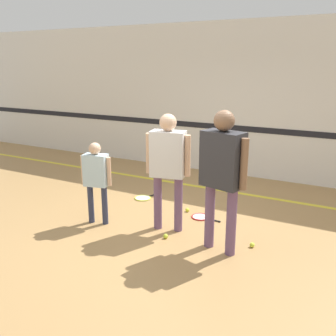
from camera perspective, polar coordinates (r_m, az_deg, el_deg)
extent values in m
plane|color=#A87F4C|center=(5.47, -0.31, -9.74)|extent=(16.00, 16.00, 0.00)
cube|color=silver|center=(8.05, 11.21, 10.02)|extent=(16.00, 0.06, 3.20)
cube|color=black|center=(8.09, 10.93, 5.94)|extent=(16.00, 0.01, 0.12)
cube|color=yellow|center=(7.27, 7.75, -3.30)|extent=(14.40, 0.10, 0.01)
cylinder|color=#6B4C70|center=(5.45, -1.56, -5.20)|extent=(0.12, 0.12, 0.81)
cylinder|color=#6B4C70|center=(5.37, 1.59, -5.52)|extent=(0.12, 0.12, 0.81)
cube|color=silver|center=(5.19, 0.00, 2.16)|extent=(0.52, 0.36, 0.64)
sphere|color=#DBAD89|center=(5.11, 0.00, 6.96)|extent=(0.24, 0.24, 0.24)
cylinder|color=#DBAD89|center=(5.27, -2.92, 2.26)|extent=(0.08, 0.08, 0.58)
cylinder|color=#DBAD89|center=(5.13, 3.00, 1.86)|extent=(0.08, 0.08, 0.58)
cylinder|color=#2D334C|center=(5.80, -11.67, -5.35)|extent=(0.09, 0.09, 0.60)
cylinder|color=#2D334C|center=(5.70, -9.62, -5.59)|extent=(0.09, 0.09, 0.60)
cube|color=silver|center=(5.58, -10.93, -0.32)|extent=(0.38, 0.27, 0.47)
sphere|color=#DBAD89|center=(5.50, -11.10, 2.93)|extent=(0.17, 0.17, 0.17)
cylinder|color=#DBAD89|center=(5.67, -12.80, -0.23)|extent=(0.06, 0.06, 0.42)
cylinder|color=#DBAD89|center=(5.50, -8.99, -0.53)|extent=(0.06, 0.06, 0.42)
cylinder|color=#6B4C70|center=(4.77, 9.62, -8.16)|extent=(0.13, 0.13, 0.87)
cylinder|color=#6B4C70|center=(4.94, 6.37, -7.19)|extent=(0.13, 0.13, 0.87)
cube|color=#2D2D33|center=(4.60, 8.32, 1.31)|extent=(0.56, 0.39, 0.69)
sphere|color=brown|center=(4.51, 8.56, 7.14)|extent=(0.25, 0.25, 0.25)
cylinder|color=brown|center=(4.45, 11.52, 0.55)|extent=(0.09, 0.09, 0.62)
cylinder|color=brown|center=(4.77, 5.34, 1.81)|extent=(0.09, 0.09, 0.62)
torus|color=red|center=(5.98, 4.98, -7.41)|extent=(0.32, 0.32, 0.02)
cylinder|color=silver|center=(5.98, 4.98, -7.41)|extent=(0.25, 0.25, 0.01)
cylinder|color=black|center=(5.87, 6.99, -7.90)|extent=(0.20, 0.05, 0.02)
sphere|color=black|center=(5.83, 7.86, -8.10)|extent=(0.03, 0.03, 0.03)
torus|color=#C6D838|center=(6.77, -3.88, -4.58)|extent=(0.39, 0.39, 0.02)
cylinder|color=silver|center=(6.77, -3.88, -4.58)|extent=(0.26, 0.26, 0.01)
cylinder|color=black|center=(6.91, -2.20, -4.12)|extent=(0.10, 0.22, 0.02)
sphere|color=black|center=(6.98, -1.48, -3.91)|extent=(0.03, 0.03, 0.03)
sphere|color=#CCE038|center=(5.27, -0.36, -10.35)|extent=(0.07, 0.07, 0.07)
sphere|color=#CCE038|center=(6.17, 2.96, -6.39)|extent=(0.07, 0.07, 0.07)
sphere|color=#CCE038|center=(5.16, 12.70, -11.36)|extent=(0.07, 0.07, 0.07)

